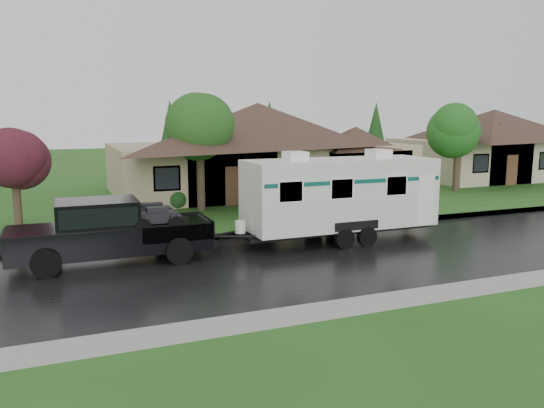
{
  "coord_description": "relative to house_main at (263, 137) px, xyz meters",
  "views": [
    {
      "loc": [
        -9.95,
        -17.99,
        4.85
      ],
      "look_at": [
        -1.87,
        2.0,
        1.31
      ],
      "focal_mm": 35.0,
      "sensor_mm": 36.0,
      "label": 1
    }
  ],
  "objects": [
    {
      "name": "ground",
      "position": [
        -2.29,
        -13.84,
        -3.59
      ],
      "size": [
        140.0,
        140.0,
        0.0
      ],
      "primitive_type": "plane",
      "color": "#22531A",
      "rests_on": "ground"
    },
    {
      "name": "road",
      "position": [
        -2.29,
        -15.84,
        -3.59
      ],
      "size": [
        140.0,
        8.0,
        0.01
      ],
      "primitive_type": "cube",
      "color": "black",
      "rests_on": "ground"
    },
    {
      "name": "curb",
      "position": [
        -2.29,
        -11.59,
        -3.52
      ],
      "size": [
        140.0,
        0.5,
        0.15
      ],
      "primitive_type": "cube",
      "color": "gray",
      "rests_on": "ground"
    },
    {
      "name": "lawn",
      "position": [
        -2.29,
        1.16,
        -3.52
      ],
      "size": [
        140.0,
        26.0,
        0.15
      ],
      "primitive_type": "cube",
      "color": "#22531A",
      "rests_on": "ground"
    },
    {
      "name": "house_main",
      "position": [
        0.0,
        0.0,
        0.0
      ],
      "size": [
        19.44,
        10.8,
        6.9
      ],
      "color": "tan",
      "rests_on": "lawn"
    },
    {
      "name": "house_neighbor",
      "position": [
        19.97,
        0.5,
        -0.27
      ],
      "size": [
        15.12,
        9.72,
        6.45
      ],
      "color": "tan",
      "rests_on": "lawn"
    },
    {
      "name": "tree_left_green",
      "position": [
        -5.58,
        -5.68,
        0.64
      ],
      "size": [
        3.56,
        3.56,
        5.89
      ],
      "color": "#382B1E",
      "rests_on": "lawn"
    },
    {
      "name": "tree_red",
      "position": [
        -13.96,
        -7.25,
        -0.47
      ],
      "size": [
        2.6,
        2.6,
        4.3
      ],
      "color": "#382B1E",
      "rests_on": "lawn"
    },
    {
      "name": "tree_right_green",
      "position": [
        11.51,
        -4.76,
        0.49
      ],
      "size": [
        3.43,
        3.43,
        5.67
      ],
      "color": "#382B1E",
      "rests_on": "lawn"
    },
    {
      "name": "shrub_row",
      "position": [
        -0.29,
        -4.54,
        -2.94
      ],
      "size": [
        13.6,
        1.0,
        1.0
      ],
      "color": "#143814",
      "rests_on": "lawn"
    },
    {
      "name": "pickup_truck",
      "position": [
        -10.85,
        -13.7,
        -2.44
      ],
      "size": [
        6.47,
        2.46,
        2.16
      ],
      "color": "black",
      "rests_on": "ground"
    },
    {
      "name": "travel_trailer",
      "position": [
        -2.03,
        -13.7,
        -1.69
      ],
      "size": [
        7.97,
        2.8,
        3.58
      ],
      "color": "silver",
      "rests_on": "ground"
    }
  ]
}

